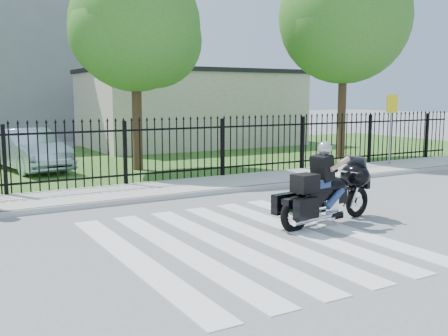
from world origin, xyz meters
TOP-DOWN VIEW (x-y plane):
  - ground at (0.00, 0.00)m, footprint 120.00×120.00m
  - crosswalk at (0.00, 0.00)m, footprint 5.00×5.50m
  - sidewalk at (0.00, 5.00)m, footprint 40.00×2.00m
  - curb at (0.00, 4.00)m, footprint 40.00×0.12m
  - grass_strip at (0.00, 12.00)m, footprint 40.00×12.00m
  - iron_fence at (0.00, 6.00)m, footprint 26.00×0.04m
  - tree_mid at (1.50, 9.00)m, footprint 4.20×4.20m
  - tree_right at (9.50, 8.00)m, footprint 5.00×5.00m
  - building_low at (7.00, 16.00)m, footprint 10.00×6.00m
  - building_low_roof at (7.00, 16.00)m, footprint 10.20×6.20m
  - motorcycle_rider at (1.98, 0.27)m, footprint 2.49×1.02m
  - parked_car at (-1.64, 10.65)m, footprint 2.18×4.34m
  - traffic_sign at (9.29, 5.32)m, footprint 0.52×0.08m

SIDE VIEW (x-z plane):
  - ground at x=0.00m, z-range 0.00..0.00m
  - crosswalk at x=0.00m, z-range 0.00..0.01m
  - grass_strip at x=0.00m, z-range 0.00..0.02m
  - sidewalk at x=0.00m, z-range 0.00..0.12m
  - curb at x=0.00m, z-range 0.00..0.12m
  - motorcycle_rider at x=1.98m, z-range -0.15..1.50m
  - parked_car at x=-1.64m, z-range 0.02..1.38m
  - iron_fence at x=0.00m, z-range 0.00..1.80m
  - building_low at x=7.00m, z-range 0.00..3.50m
  - traffic_sign at x=9.29m, z-range 0.63..3.01m
  - building_low_roof at x=7.00m, z-range 3.50..3.70m
  - tree_mid at x=1.50m, z-range 1.28..8.06m
  - tree_right at x=9.50m, z-range 1.44..9.34m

